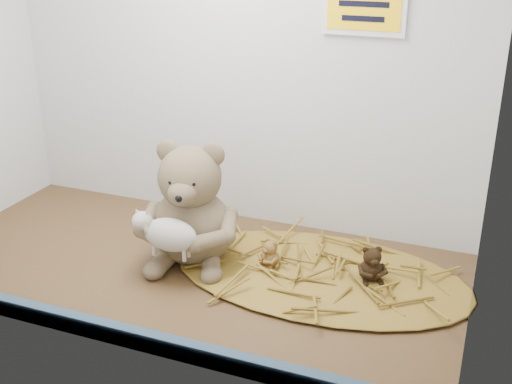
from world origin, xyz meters
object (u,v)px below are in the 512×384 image
at_px(mini_teddy_tan, 271,252).
at_px(mini_teddy_brown, 372,262).
at_px(main_teddy, 192,202).
at_px(toy_lamb, 170,235).

relative_size(mini_teddy_tan, mini_teddy_brown, 0.81).
height_order(main_teddy, mini_teddy_tan, main_teddy).
bearing_deg(mini_teddy_tan, mini_teddy_brown, 36.06).
bearing_deg(mini_teddy_tan, toy_lamb, -116.20).
bearing_deg(main_teddy, mini_teddy_tan, -6.37).
xyz_separation_m(toy_lamb, mini_teddy_brown, (0.40, 0.14, -0.06)).
bearing_deg(main_teddy, mini_teddy_brown, -6.37).
distance_m(toy_lamb, mini_teddy_brown, 0.43).
xyz_separation_m(mini_teddy_tan, mini_teddy_brown, (0.22, 0.02, 0.01)).
bearing_deg(toy_lamb, mini_teddy_tan, 33.19).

